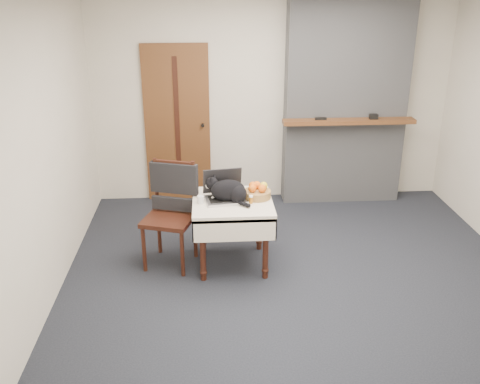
% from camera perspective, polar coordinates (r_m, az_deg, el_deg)
% --- Properties ---
extents(ground, '(4.50, 4.50, 0.00)m').
position_cam_1_polar(ground, '(5.45, 5.69, -8.27)').
color(ground, black).
rests_on(ground, ground).
extents(room_shell, '(4.52, 4.01, 2.61)m').
position_cam_1_polar(room_shell, '(5.26, 5.61, 11.24)').
color(room_shell, beige).
rests_on(room_shell, ground).
extents(door, '(0.82, 0.10, 2.00)m').
position_cam_1_polar(door, '(6.84, -6.70, 7.16)').
color(door, brown).
rests_on(door, ground).
extents(chimney, '(1.62, 0.48, 2.60)m').
position_cam_1_polar(chimney, '(6.86, 11.17, 9.49)').
color(chimney, gray).
rests_on(chimney, ground).
extents(side_table, '(0.78, 0.78, 0.70)m').
position_cam_1_polar(side_table, '(5.27, -0.81, -2.05)').
color(side_table, '#34110E').
rests_on(side_table, ground).
extents(laptop, '(0.43, 0.38, 0.29)m').
position_cam_1_polar(laptop, '(5.25, -1.71, 0.03)').
color(laptop, '#B7B7BC').
rests_on(laptop, side_table).
extents(cat, '(0.45, 0.37, 0.25)m').
position_cam_1_polar(cat, '(5.18, -1.20, 0.13)').
color(cat, black).
rests_on(cat, side_table).
extents(cream_jar, '(0.07, 0.07, 0.07)m').
position_cam_1_polar(cream_jar, '(5.17, -4.22, -0.82)').
color(cream_jar, silver).
rests_on(cream_jar, side_table).
extents(pill_bottle, '(0.04, 0.04, 0.08)m').
position_cam_1_polar(pill_bottle, '(5.15, 1.18, -0.78)').
color(pill_bottle, '#A96314').
rests_on(pill_bottle, side_table).
extents(fruit_basket, '(0.27, 0.27, 0.15)m').
position_cam_1_polar(fruit_basket, '(5.28, 1.87, 0.03)').
color(fruit_basket, '#9D723F').
rests_on(fruit_basket, side_table).
extents(desk_clutter, '(0.14, 0.06, 0.01)m').
position_cam_1_polar(desk_clutter, '(5.27, 0.78, -0.69)').
color(desk_clutter, black).
rests_on(desk_clutter, side_table).
extents(chair, '(0.59, 0.59, 1.06)m').
position_cam_1_polar(chair, '(5.38, -7.27, -0.74)').
color(chair, '#34110E').
rests_on(chair, ground).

